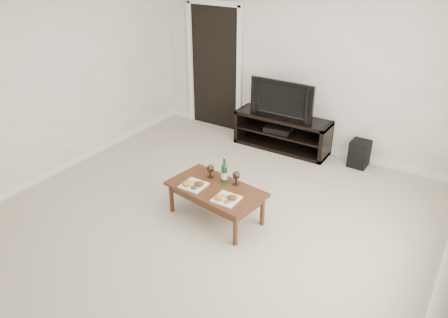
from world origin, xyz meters
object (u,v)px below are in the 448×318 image
coffee_table (216,203)px  media_console (282,132)px  subwoofer (359,154)px  television (284,98)px

coffee_table → media_console: bearing=94.7°
subwoofer → coffee_table: bearing=-113.2°
media_console → coffee_table: (0.18, -2.17, -0.07)m
television → coffee_table: bearing=-85.2°
media_console → subwoofer: media_console is taller
media_console → television: bearing=0.0°
television → coffee_table: (0.18, -2.17, -0.63)m
subwoofer → coffee_table: (-1.04, -2.23, 0.01)m
media_console → television: (0.00, 0.00, 0.57)m
television → subwoofer: size_ratio=2.57×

